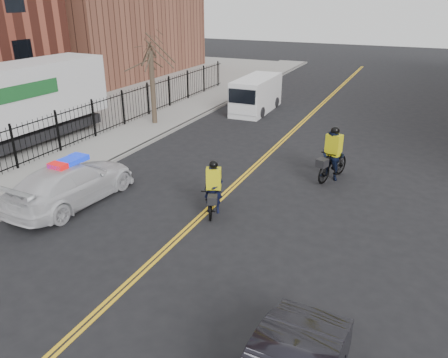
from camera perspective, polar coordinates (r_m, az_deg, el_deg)
ground at (r=14.10m, az=-5.04°, el=-6.76°), size 120.00×120.00×0.00m
center_line_left at (r=20.81m, az=5.58°, el=3.29°), size 0.10×60.00×0.01m
center_line_right at (r=20.76m, az=5.99°, el=3.23°), size 0.10×60.00×0.01m
sidewalk at (r=24.09m, az=-11.39°, el=5.87°), size 3.00×60.00×0.15m
curb at (r=23.27m, az=-8.36°, el=5.47°), size 0.20×60.00×0.15m
iron_fence at (r=24.73m, az=-14.42°, el=8.27°), size 0.12×28.00×2.00m
street_tree at (r=25.01m, az=-9.50°, el=14.76°), size 3.20×3.20×4.80m
police_cruiser at (r=16.54m, az=-19.25°, el=-0.47°), size 2.32×5.24×1.66m
cargo_van at (r=28.42m, az=4.14°, el=10.87°), size 2.07×5.15×2.14m
cyclist_near at (r=14.93m, az=-1.34°, el=-2.05°), size 1.35×2.05×1.90m
cyclist_far at (r=18.09m, az=13.95°, el=2.57°), size 1.27×2.28×2.22m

